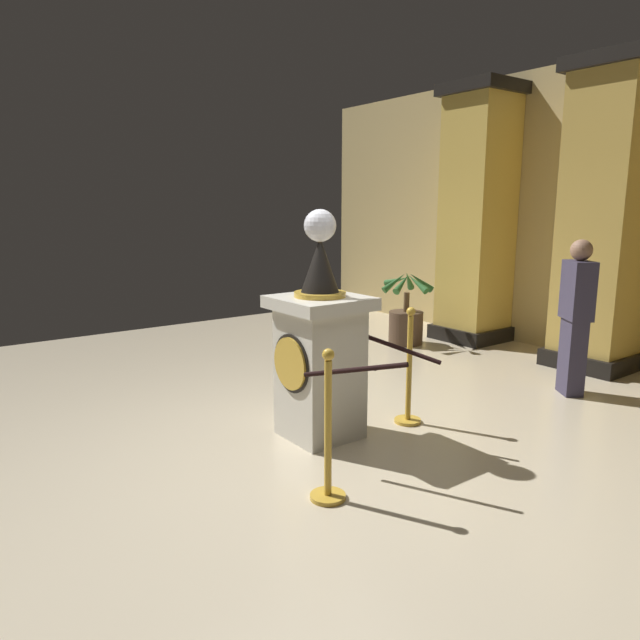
% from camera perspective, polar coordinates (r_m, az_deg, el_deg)
% --- Properties ---
extents(ground_plane, '(10.80, 10.80, 0.00)m').
position_cam_1_polar(ground_plane, '(4.77, 0.13, -12.56)').
color(ground_plane, beige).
extents(back_wall, '(10.80, 0.16, 3.69)m').
position_cam_1_polar(back_wall, '(8.00, 27.92, 9.37)').
color(back_wall, tan).
rests_on(back_wall, ground_plane).
extents(pedestal_clock, '(0.71, 0.71, 1.89)m').
position_cam_1_polar(pedestal_clock, '(4.80, -0.05, -2.96)').
color(pedestal_clock, beige).
rests_on(pedestal_clock, ground_plane).
extents(stanchion_near, '(0.24, 0.24, 1.03)m').
position_cam_1_polar(stanchion_near, '(3.89, 0.79, -12.45)').
color(stanchion_near, gold).
rests_on(stanchion_near, ground_plane).
extents(stanchion_far, '(0.24, 0.24, 1.05)m').
position_cam_1_polar(stanchion_far, '(5.25, 8.71, -6.12)').
color(stanchion_far, gold).
rests_on(stanchion_far, ground_plane).
extents(velvet_rope, '(1.07, 1.08, 0.22)m').
position_cam_1_polar(velvet_rope, '(4.43, 5.48, -3.68)').
color(velvet_rope, black).
extents(column_left, '(0.94, 0.94, 3.54)m').
position_cam_1_polar(column_left, '(8.58, 15.19, 9.72)').
color(column_left, black).
rests_on(column_left, ground_plane).
extents(column_centre_rear, '(0.96, 0.96, 3.54)m').
position_cam_1_polar(column_centre_rear, '(7.57, 26.25, 8.83)').
color(column_centre_rear, black).
rests_on(column_centre_rear, ground_plane).
extents(potted_palm_left, '(0.78, 0.68, 1.06)m').
position_cam_1_polar(potted_palm_left, '(8.23, 8.44, 0.07)').
color(potted_palm_left, '#4C3828').
rests_on(potted_palm_left, ground_plane).
extents(bystander_guest, '(0.42, 0.39, 1.59)m').
position_cam_1_polar(bystander_guest, '(6.41, 23.84, 0.53)').
color(bystander_guest, '#383347').
rests_on(bystander_guest, ground_plane).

